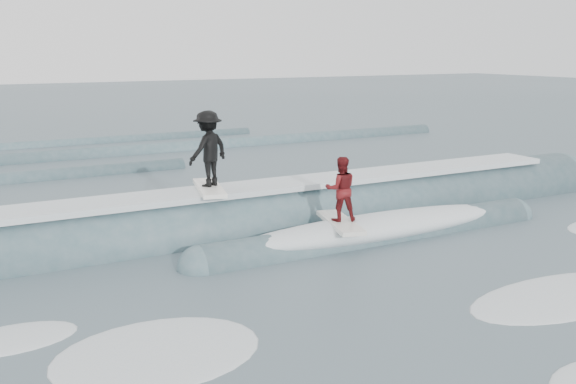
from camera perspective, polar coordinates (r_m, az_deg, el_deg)
name	(u,v)px	position (r m, az deg, el deg)	size (l,w,h in m)	color
ground	(384,288)	(12.47, 8.53, -8.41)	(160.00, 160.00, 0.00)	#374A51
breaking_wave	(284,226)	(16.26, -0.35, -3.07)	(23.40, 3.83, 2.11)	#37555E
surfer_black	(208,152)	(15.35, -7.10, 3.59)	(1.34, 2.07, 1.90)	white
surfer_red	(341,194)	(14.62, 4.71, -0.19)	(1.02, 2.07, 1.58)	silver
whitewater	(477,313)	(11.67, 16.44, -10.30)	(16.40, 6.91, 0.10)	white
far_swells	(86,159)	(27.74, -17.55, 2.83)	(37.21, 8.65, 0.80)	#37555E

